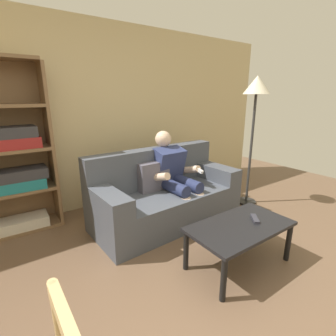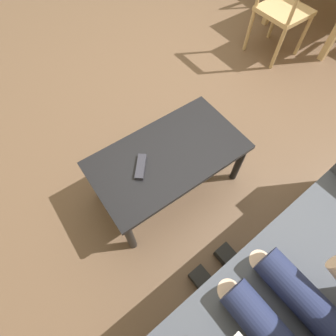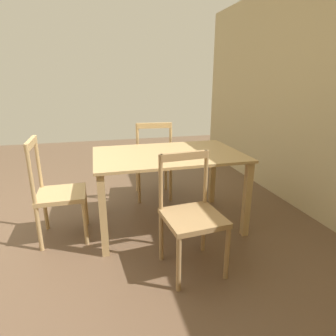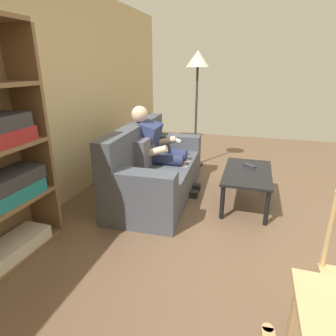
{
  "view_description": "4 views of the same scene",
  "coord_description": "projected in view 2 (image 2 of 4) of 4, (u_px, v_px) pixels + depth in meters",
  "views": [
    {
      "loc": [
        -0.83,
        -0.76,
        1.56
      ],
      "look_at": [
        0.84,
        1.64,
        0.71
      ],
      "focal_mm": 26.79,
      "sensor_mm": 36.0,
      "label": 1
    },
    {
      "loc": [
        1.42,
        1.29,
        1.76
      ],
      "look_at": [
        0.89,
        0.55,
        0.25
      ],
      "focal_mm": 27.92,
      "sensor_mm": 36.0,
      "label": 2
    },
    {
      "loc": [
        -1.28,
        2.38,
        1.42
      ],
      "look_at": [
        -1.93,
        -0.14,
        0.6
      ],
      "focal_mm": 30.02,
      "sensor_mm": 36.0,
      "label": 3
    },
    {
      "loc": [
        -2.38,
        0.54,
        1.59
      ],
      "look_at": [
        -0.55,
        1.09,
        0.9
      ],
      "focal_mm": 30.33,
      "sensor_mm": 36.0,
      "label": 4
    }
  ],
  "objects": [
    {
      "name": "coffee_table",
      "position": [
        168.0,
        159.0,
        1.67
      ],
      "size": [
        0.98,
        0.54,
        0.42
      ],
      "color": "black",
      "rests_on": "ground_plane"
    },
    {
      "name": "tv_remote",
      "position": [
        141.0,
        167.0,
        1.56
      ],
      "size": [
        0.15,
        0.16,
        0.02
      ],
      "primitive_type": "cube",
      "rotation": [
        0.0,
        0.0,
        2.44
      ],
      "color": "#2D2D38",
      "rests_on": "coffee_table"
    },
    {
      "name": "dining_chair_facing_couch",
      "position": [
        283.0,
        10.0,
        2.42
      ],
      "size": [
        0.43,
        0.43,
        0.95
      ],
      "color": "tan",
      "rests_on": "ground_plane"
    },
    {
      "name": "ground_plane",
      "position": [
        211.0,
        95.0,
        2.48
      ],
      "size": [
        9.06,
        9.06,
        0.0
      ],
      "primitive_type": "plane",
      "color": "brown"
    },
    {
      "name": "couch",
      "position": [
        321.0,
        326.0,
        1.22
      ],
      "size": [
        1.92,
        0.91,
        0.91
      ],
      "color": "#474C56",
      "rests_on": "ground_plane"
    }
  ]
}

